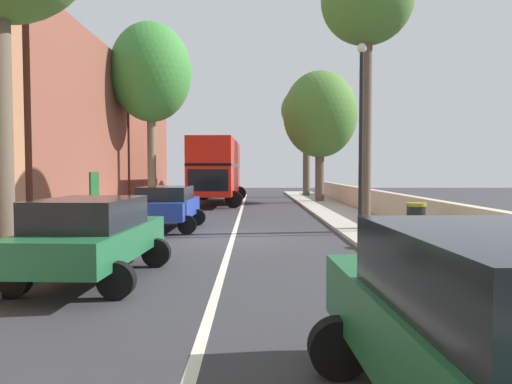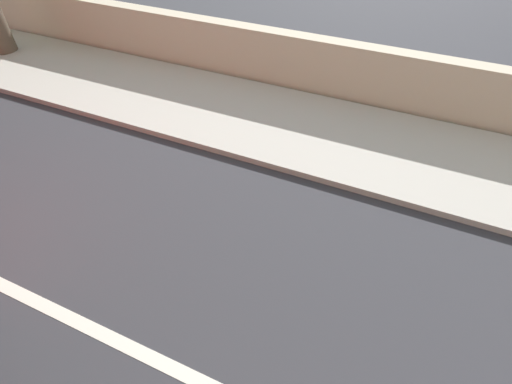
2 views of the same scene
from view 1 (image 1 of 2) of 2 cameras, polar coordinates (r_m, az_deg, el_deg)
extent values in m
plane|color=#333338|center=(15.14, -2.86, -5.63)|extent=(84.00, 84.00, 0.00)
cube|color=silver|center=(15.14, -2.86, -5.61)|extent=(0.16, 54.00, 0.01)
cube|color=#B2ADA3|center=(16.11, -20.63, -5.08)|extent=(2.60, 60.00, 0.12)
cube|color=#B2ADA3|center=(15.70, 15.39, -5.20)|extent=(2.60, 60.00, 0.12)
cube|color=brown|center=(22.96, -24.06, 7.33)|extent=(4.00, 11.52, 8.27)
cube|color=#194C23|center=(22.18, -19.10, -0.39)|extent=(0.08, 1.10, 2.10)
cube|color=brown|center=(34.27, -15.92, 5.82)|extent=(4.00, 11.52, 8.23)
cube|color=black|center=(33.75, -12.53, 0.71)|extent=(0.08, 1.10, 2.10)
cube|color=beige|center=(16.12, 20.73, -3.07)|extent=(0.36, 54.00, 1.24)
cube|color=red|center=(30.36, -4.79, 1.49)|extent=(2.68, 10.21, 1.70)
cube|color=black|center=(30.35, -4.80, 3.25)|extent=(2.70, 10.11, 0.16)
cube|color=red|center=(30.37, -4.81, 4.81)|extent=(2.68, 10.21, 1.50)
cube|color=black|center=(25.32, -5.89, 1.43)|extent=(2.20, 0.10, 1.19)
cylinder|color=black|center=(26.86, -2.77, -0.91)|extent=(1.01, 0.32, 1.00)
cylinder|color=black|center=(27.13, -8.17, -0.89)|extent=(1.01, 0.32, 1.00)
cylinder|color=black|center=(33.75, -2.06, -0.16)|extent=(1.01, 0.32, 1.00)
cylinder|color=black|center=(33.97, -6.38, -0.16)|extent=(1.01, 0.32, 1.00)
cube|color=#1E6038|center=(9.86, -19.16, -5.71)|extent=(1.98, 4.35, 0.59)
cube|color=black|center=(9.60, -19.69, -2.45)|extent=(1.74, 2.43, 0.57)
cylinder|color=black|center=(11.49, -20.93, -6.87)|extent=(0.65, 0.25, 0.64)
cylinder|color=black|center=(10.90, -12.05, -7.26)|extent=(0.65, 0.25, 0.64)
cylinder|color=black|center=(9.16, -27.60, -9.42)|extent=(0.65, 0.25, 0.64)
cylinder|color=black|center=(8.41, -16.64, -10.29)|extent=(0.65, 0.25, 0.64)
cube|color=#1E6038|center=(4.19, 26.79, -16.77)|extent=(1.87, 4.42, 0.68)
cube|color=black|center=(3.84, 28.59, -8.70)|extent=(1.67, 2.45, 0.60)
cylinder|color=black|center=(5.27, 10.03, -18.21)|extent=(0.65, 0.24, 0.64)
cylinder|color=black|center=(5.88, 27.92, -16.21)|extent=(0.65, 0.24, 0.64)
cube|color=#1E389E|center=(17.51, -10.75, -1.92)|extent=(1.88, 4.22, 0.63)
cube|color=black|center=(17.27, -10.90, -0.13)|extent=(1.71, 2.33, 0.48)
cylinder|color=black|center=(19.02, -12.72, -3.01)|extent=(0.64, 0.23, 0.64)
cylinder|color=black|center=(18.68, -7.15, -3.07)|extent=(0.64, 0.23, 0.64)
cylinder|color=black|center=(16.52, -14.80, -3.90)|extent=(0.64, 0.23, 0.64)
cylinder|color=black|center=(16.12, -8.39, -4.00)|extent=(0.64, 0.23, 0.64)
cylinder|color=brown|center=(11.92, -28.73, 8.79)|extent=(0.51, 0.51, 6.81)
cylinder|color=brown|center=(17.07, 13.23, 7.76)|extent=(0.40, 0.40, 7.20)
ellipsoid|color=#47752D|center=(18.01, 13.40, 21.85)|extent=(3.21, 3.21, 3.10)
cylinder|color=brown|center=(37.98, 6.17, 3.99)|extent=(0.57, 0.57, 5.86)
ellipsoid|color=#47752D|center=(38.27, 6.20, 9.93)|extent=(4.11, 4.11, 3.72)
cylinder|color=brown|center=(25.75, -12.60, 4.92)|extent=(0.45, 0.45, 6.19)
ellipsoid|color=#387F33|center=(26.25, -12.70, 14.05)|extent=(4.29, 4.29, 5.24)
cylinder|color=brown|center=(31.55, 7.77, 3.05)|extent=(0.59, 0.59, 4.54)
ellipsoid|color=#47752D|center=(31.76, 7.81, 9.37)|extent=(4.92, 4.92, 5.72)
cylinder|color=black|center=(16.25, 12.66, 5.91)|extent=(0.14, 0.14, 6.00)
sphere|color=silver|center=(16.73, 12.78, 16.74)|extent=(0.32, 0.32, 0.32)
cylinder|color=black|center=(14.09, 18.91, -3.77)|extent=(0.52, 0.52, 1.04)
cylinder|color=olive|center=(14.04, 18.95, -1.45)|extent=(0.55, 0.55, 0.10)
camera|label=2|loc=(21.49, -5.24, 8.44)|focal=26.63mm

